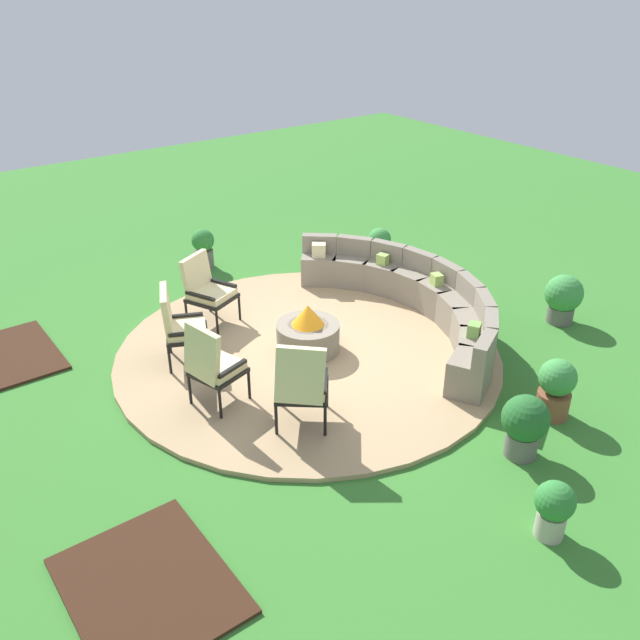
# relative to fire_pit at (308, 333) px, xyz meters

# --- Properties ---
(ground_plane) EXTENTS (24.00, 24.00, 0.00)m
(ground_plane) POSITION_rel_fire_pit_xyz_m (0.00, 0.00, -0.31)
(ground_plane) COLOR #387A2D
(patio_circle) EXTENTS (5.15, 5.15, 0.06)m
(patio_circle) POSITION_rel_fire_pit_xyz_m (0.00, 0.00, -0.28)
(patio_circle) COLOR tan
(patio_circle) RESTS_ON ground_plane
(mulch_bed_left) EXTENTS (1.59, 1.27, 0.04)m
(mulch_bed_left) POSITION_rel_fire_pit_xyz_m (-2.32, -3.34, -0.29)
(mulch_bed_left) COLOR #382114
(mulch_bed_left) RESTS_ON ground_plane
(mulch_bed_right) EXTENTS (1.59, 1.27, 0.04)m
(mulch_bed_right) POSITION_rel_fire_pit_xyz_m (2.32, -3.34, -0.29)
(mulch_bed_right) COLOR #382114
(mulch_bed_right) RESTS_ON ground_plane
(fire_pit) EXTENTS (0.85, 0.85, 0.67)m
(fire_pit) POSITION_rel_fire_pit_xyz_m (0.00, 0.00, 0.00)
(fire_pit) COLOR gray
(fire_pit) RESTS_ON patio_circle
(curved_stone_bench) EXTENTS (4.31, 1.80, 0.77)m
(curved_stone_bench) POSITION_rel_fire_pit_xyz_m (0.20, 1.78, 0.06)
(curved_stone_bench) COLOR gray
(curved_stone_bench) RESTS_ON patio_circle
(lounge_chair_front_left) EXTENTS (0.77, 0.76, 1.02)m
(lounge_chair_front_left) POSITION_rel_fire_pit_xyz_m (-1.52, -0.69, 0.28)
(lounge_chair_front_left) COLOR black
(lounge_chair_front_left) RESTS_ON patio_circle
(lounge_chair_front_right) EXTENTS (0.73, 0.73, 1.07)m
(lounge_chair_front_right) POSITION_rel_fire_pit_xyz_m (-0.74, -1.49, 0.30)
(lounge_chair_front_right) COLOR black
(lounge_chair_front_right) RESTS_ON patio_circle
(lounge_chair_back_left) EXTENTS (0.67, 0.67, 1.11)m
(lounge_chair_back_left) POSITION_rel_fire_pit_xyz_m (0.37, -1.62, 0.31)
(lounge_chair_back_left) COLOR black
(lounge_chair_back_left) RESTS_ON patio_circle
(lounge_chair_back_right) EXTENTS (0.81, 0.82, 1.11)m
(lounge_chair_back_right) POSITION_rel_fire_pit_xyz_m (1.31, -1.03, 0.31)
(lounge_chair_back_right) COLOR black
(lounge_chair_back_right) RESTS_ON patio_circle
(potted_plant_0) EXTENTS (0.55, 0.55, 0.74)m
(potted_plant_0) POSITION_rel_fire_pit_xyz_m (1.47, 3.51, 0.09)
(potted_plant_0) COLOR #605B56
(potted_plant_0) RESTS_ON ground_plane
(potted_plant_1) EXTENTS (0.37, 0.37, 0.60)m
(potted_plant_1) POSITION_rel_fire_pit_xyz_m (3.98, -0.13, 0.03)
(potted_plant_1) COLOR #A89E8E
(potted_plant_1) RESTS_ON ground_plane
(potted_plant_2) EXTENTS (0.40, 0.40, 0.66)m
(potted_plant_2) POSITION_rel_fire_pit_xyz_m (-1.75, 2.79, 0.04)
(potted_plant_2) COLOR brown
(potted_plant_2) RESTS_ON ground_plane
(potted_plant_3) EXTENTS (0.43, 0.43, 0.74)m
(potted_plant_3) POSITION_rel_fire_pit_xyz_m (2.84, 1.46, 0.08)
(potted_plant_3) COLOR brown
(potted_plant_3) RESTS_ON ground_plane
(potted_plant_4) EXTENTS (0.50, 0.50, 0.73)m
(potted_plant_4) POSITION_rel_fire_pit_xyz_m (3.08, 0.59, 0.09)
(potted_plant_4) COLOR #605B56
(potted_plant_4) RESTS_ON ground_plane
(potted_plant_5) EXTENTS (0.39, 0.39, 0.69)m
(potted_plant_5) POSITION_rel_fire_pit_xyz_m (-3.46, 0.27, 0.06)
(potted_plant_5) COLOR #605B56
(potted_plant_5) RESTS_ON ground_plane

